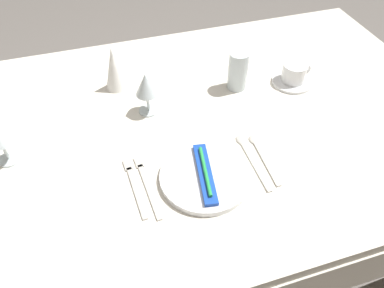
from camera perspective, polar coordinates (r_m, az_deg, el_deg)
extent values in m
plane|color=slate|center=(1.77, -0.26, -14.60)|extent=(6.00, 6.00, 0.00)
cube|color=silver|center=(1.19, -0.37, 2.71)|extent=(1.80, 1.10, 0.04)
cube|color=silver|center=(1.68, -5.95, 12.30)|extent=(1.80, 0.01, 0.18)
cylinder|color=brown|center=(2.04, 17.96, 7.82)|extent=(0.07, 0.07, 0.70)
cylinder|color=white|center=(1.02, 2.01, -5.07)|extent=(0.25, 0.25, 0.02)
cube|color=blue|center=(1.01, 2.03, -4.53)|extent=(0.07, 0.21, 0.01)
cylinder|color=green|center=(1.00, 2.04, -4.13)|extent=(0.04, 0.17, 0.01)
cube|color=beige|center=(1.00, -6.59, -7.19)|extent=(0.03, 0.19, 0.00)
cube|color=beige|center=(1.07, -8.19, -2.80)|extent=(0.02, 0.04, 0.00)
cube|color=beige|center=(1.00, -8.52, -7.37)|extent=(0.02, 0.18, 0.00)
cube|color=beige|center=(1.07, -9.85, -3.21)|extent=(0.02, 0.04, 0.00)
cube|color=beige|center=(1.07, 9.72, -3.32)|extent=(0.01, 0.19, 0.00)
ellipsoid|color=beige|center=(1.13, 7.52, 0.63)|extent=(0.03, 0.04, 0.01)
cube|color=beige|center=(1.08, 11.40, -2.91)|extent=(0.02, 0.17, 0.00)
ellipsoid|color=beige|center=(1.14, 9.49, 0.67)|extent=(0.03, 0.04, 0.01)
cylinder|color=white|center=(1.39, 15.14, 9.30)|extent=(0.14, 0.14, 0.01)
cylinder|color=white|center=(1.37, 15.44, 10.55)|extent=(0.08, 0.08, 0.06)
torus|color=white|center=(1.39, 17.00, 10.87)|extent=(0.05, 0.01, 0.05)
cylinder|color=silver|center=(1.23, -6.67, 5.17)|extent=(0.06, 0.06, 0.01)
cylinder|color=silver|center=(1.21, -6.81, 6.44)|extent=(0.01, 0.01, 0.06)
cone|color=silver|center=(1.16, -7.11, 9.12)|extent=(0.07, 0.07, 0.08)
cylinder|color=silver|center=(1.19, -26.30, -2.10)|extent=(0.06, 0.06, 0.01)
cylinder|color=silver|center=(1.17, -26.87, -0.90)|extent=(0.01, 0.01, 0.07)
cylinder|color=silver|center=(1.29, 7.08, 11.14)|extent=(0.07, 0.07, 0.14)
cylinder|color=#C68C1E|center=(1.32, 6.93, 9.76)|extent=(0.06, 0.06, 0.05)
cone|color=white|center=(1.31, -11.90, 11.32)|extent=(0.08, 0.08, 0.16)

